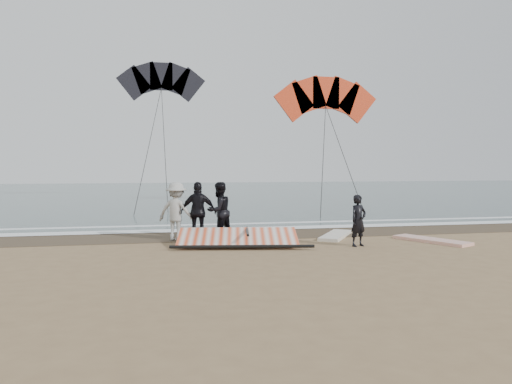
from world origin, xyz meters
The scene contains 12 objects.
ground centered at (0.00, 0.00, 0.00)m, with size 120.00×120.00×0.00m, color #8C704C.
sea centered at (0.00, 33.00, 0.01)m, with size 120.00×54.00×0.02m, color #233838.
wet_sand centered at (0.00, 4.50, 0.01)m, with size 120.00×2.80×0.01m, color #4C3D2B.
foam_near centered at (0.00, 5.90, 0.03)m, with size 120.00×0.90×0.01m, color white.
foam_far centered at (0.00, 7.60, 0.03)m, with size 120.00×0.45×0.01m, color white.
man_main centered at (1.49, 1.23, 0.79)m, with size 0.57×0.38×1.58m, color black.
board_white centered at (4.16, 1.57, 0.05)m, with size 0.71×2.53×0.10m, color silver.
board_cream centered at (1.54, 3.28, 0.05)m, with size 0.67×2.52×0.10m, color silver.
trio_cluster centered at (-3.27, 3.44, 0.96)m, with size 2.71×1.26×1.94m.
sail_rig centered at (-2.18, 2.14, 0.19)m, with size 4.17×2.28×0.49m.
kite_red centered at (6.07, 17.11, 6.49)m, with size 7.52×4.13×10.60m.
kite_dark centered at (-3.97, 24.28, 8.41)m, with size 7.02×6.32×14.91m.
Camera 1 is at (-4.65, -12.95, 2.45)m, focal length 35.00 mm.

